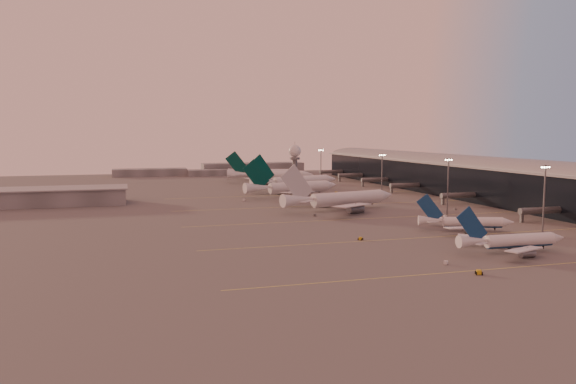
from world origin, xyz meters
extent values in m
plane|color=#4E4B4C|center=(0.00, 0.00, 0.00)|extent=(700.00, 700.00, 0.00)
cube|color=#EFE654|center=(30.00, -35.00, 0.01)|extent=(180.00, 0.25, 0.02)
cube|color=#EFE654|center=(30.00, 10.00, 0.01)|extent=(180.00, 0.25, 0.02)
cube|color=#EFE654|center=(30.00, 55.00, 0.01)|extent=(180.00, 0.25, 0.02)
cube|color=#EFE654|center=(30.00, 100.00, 0.01)|extent=(180.00, 0.25, 0.02)
cube|color=#EFE654|center=(30.00, 150.00, 0.01)|extent=(180.00, 0.25, 0.02)
cube|color=black|center=(108.00, 110.00, 9.00)|extent=(36.00, 360.00, 18.00)
cylinder|color=gray|center=(108.00, 110.00, 18.00)|extent=(10.08, 360.00, 10.08)
cube|color=gray|center=(108.00, 110.00, 18.20)|extent=(40.00, 362.00, 0.80)
cylinder|color=#56595D|center=(82.00, 28.00, 4.50)|extent=(22.00, 2.80, 2.80)
cube|color=#56595D|center=(72.00, 28.00, 2.20)|extent=(1.20, 1.20, 4.40)
cylinder|color=#56595D|center=(82.00, 86.00, 4.50)|extent=(22.00, 2.80, 2.80)
cube|color=#56595D|center=(72.00, 86.00, 2.20)|extent=(1.20, 1.20, 4.40)
cylinder|color=#56595D|center=(82.00, 142.00, 4.50)|extent=(22.00, 2.80, 2.80)
cube|color=#56595D|center=(72.00, 142.00, 2.20)|extent=(1.20, 1.20, 4.40)
cylinder|color=#56595D|center=(82.00, 184.00, 4.50)|extent=(22.00, 2.80, 2.80)
cube|color=#56595D|center=(72.00, 184.00, 2.20)|extent=(1.20, 1.20, 4.40)
cylinder|color=#56595D|center=(82.00, 226.00, 4.50)|extent=(22.00, 2.80, 2.80)
cube|color=#56595D|center=(72.00, 226.00, 2.20)|extent=(1.20, 1.20, 4.40)
cylinder|color=#56595D|center=(82.00, 266.00, 4.50)|extent=(22.00, 2.80, 2.80)
cube|color=#56595D|center=(72.00, 266.00, 2.20)|extent=(1.20, 1.20, 4.40)
cube|color=slate|center=(-120.00, 140.00, 4.00)|extent=(80.00, 25.00, 8.00)
cube|color=gray|center=(-120.00, 140.00, 8.20)|extent=(82.00, 27.00, 0.60)
cylinder|color=#56595D|center=(5.00, 120.00, 11.00)|extent=(2.60, 2.60, 22.00)
cylinder|color=#56595D|center=(5.00, 120.00, 22.50)|extent=(5.20, 5.20, 1.20)
sphere|color=silver|center=(5.00, 120.00, 26.40)|extent=(6.40, 6.40, 6.40)
cylinder|color=#56595D|center=(5.00, 120.00, 30.10)|extent=(0.16, 0.16, 2.00)
cylinder|color=#56595D|center=(58.00, 0.00, 12.50)|extent=(0.56, 0.56, 25.00)
cube|color=#56595D|center=(58.00, 0.00, 24.50)|extent=(3.60, 0.25, 0.25)
sphere|color=#FFEABF|center=(56.50, 0.00, 24.10)|extent=(0.56, 0.56, 0.56)
sphere|color=#FFEABF|center=(57.50, 0.00, 24.10)|extent=(0.56, 0.56, 0.56)
sphere|color=#FFEABF|center=(58.50, 0.00, 24.10)|extent=(0.56, 0.56, 0.56)
sphere|color=#FFEABF|center=(59.50, 0.00, 24.10)|extent=(0.56, 0.56, 0.56)
cylinder|color=#56595D|center=(55.00, 55.00, 12.50)|extent=(0.56, 0.56, 25.00)
cube|color=#56595D|center=(55.00, 55.00, 24.50)|extent=(3.60, 0.25, 0.25)
sphere|color=#FFEABF|center=(53.50, 55.00, 24.10)|extent=(0.56, 0.56, 0.56)
sphere|color=#FFEABF|center=(54.50, 55.00, 24.10)|extent=(0.56, 0.56, 0.56)
sphere|color=#FFEABF|center=(55.50, 55.00, 24.10)|extent=(0.56, 0.56, 0.56)
sphere|color=#FFEABF|center=(56.50, 55.00, 24.10)|extent=(0.56, 0.56, 0.56)
cylinder|color=#56595D|center=(50.00, 110.00, 12.50)|extent=(0.56, 0.56, 25.00)
cube|color=#56595D|center=(50.00, 110.00, 24.50)|extent=(3.60, 0.25, 0.25)
sphere|color=#FFEABF|center=(48.50, 110.00, 24.10)|extent=(0.56, 0.56, 0.56)
sphere|color=#FFEABF|center=(49.50, 110.00, 24.10)|extent=(0.56, 0.56, 0.56)
sphere|color=#FFEABF|center=(50.50, 110.00, 24.10)|extent=(0.56, 0.56, 0.56)
sphere|color=#FFEABF|center=(51.50, 110.00, 24.10)|extent=(0.56, 0.56, 0.56)
cylinder|color=#56595D|center=(48.00, 200.00, 12.50)|extent=(0.56, 0.56, 25.00)
cube|color=#56595D|center=(48.00, 200.00, 24.50)|extent=(3.60, 0.25, 0.25)
sphere|color=#FFEABF|center=(46.50, 200.00, 24.10)|extent=(0.56, 0.56, 0.56)
sphere|color=#FFEABF|center=(47.50, 200.00, 24.10)|extent=(0.56, 0.56, 0.56)
sphere|color=#FFEABF|center=(48.50, 200.00, 24.10)|extent=(0.56, 0.56, 0.56)
sphere|color=#FFEABF|center=(49.50, 200.00, 24.10)|extent=(0.56, 0.56, 0.56)
cube|color=slate|center=(-60.00, 320.00, 3.00)|extent=(60.00, 18.00, 6.00)
cube|color=slate|center=(30.00, 330.00, 4.50)|extent=(90.00, 20.00, 9.00)
cube|color=slate|center=(-10.00, 310.00, 2.50)|extent=(40.00, 15.00, 5.00)
cylinder|color=silver|center=(33.42, -18.82, 3.12)|extent=(22.54, 4.46, 3.82)
cylinder|color=navy|center=(33.42, -18.82, 2.26)|extent=(22.06, 3.38, 2.75)
cone|color=silver|center=(46.81, -19.21, 3.12)|extent=(4.45, 3.94, 3.82)
cone|color=silver|center=(17.50, -18.37, 3.59)|extent=(9.52, 4.09, 3.82)
cube|color=silver|center=(27.64, -28.06, 2.45)|extent=(16.22, 10.58, 1.20)
cylinder|color=slate|center=(30.44, -25.92, 0.70)|extent=(4.41, 2.61, 2.48)
cube|color=slate|center=(30.44, -25.92, 1.78)|extent=(0.31, 0.26, 1.53)
cube|color=silver|center=(28.18, -9.27, 2.45)|extent=(15.97, 11.30, 1.20)
cylinder|color=slate|center=(30.85, -11.57, 0.70)|extent=(4.41, 2.61, 2.48)
cube|color=slate|center=(30.85, -11.57, 1.78)|extent=(0.31, 0.26, 1.53)
cube|color=navy|center=(17.03, -18.35, 8.32)|extent=(10.49, 0.65, 11.39)
cube|color=silver|center=(17.41, -22.71, 3.69)|extent=(4.63, 3.28, 0.25)
cube|color=silver|center=(17.66, -14.02, 3.69)|extent=(4.60, 3.46, 0.25)
cylinder|color=black|center=(41.94, -19.07, 0.50)|extent=(0.50, 0.50, 1.01)
cylinder|color=black|center=(31.67, -16.56, 0.55)|extent=(1.12, 0.53, 1.11)
cylinder|color=black|center=(31.55, -20.98, 0.55)|extent=(1.12, 0.53, 1.11)
cylinder|color=silver|center=(41.01, 16.02, 2.95)|extent=(21.19, 10.59, 3.61)
cylinder|color=navy|center=(41.01, 16.02, 2.13)|extent=(20.45, 9.49, 2.60)
cone|color=silver|center=(52.92, 11.73, 2.95)|extent=(5.09, 4.79, 3.61)
cone|color=silver|center=(26.84, 21.12, 3.40)|extent=(9.60, 6.41, 3.61)
cube|color=silver|center=(33.09, 9.42, 2.32)|extent=(15.70, 5.71, 1.14)
cylinder|color=slate|center=(36.24, 10.52, 0.67)|extent=(4.66, 3.60, 2.35)
cube|color=slate|center=(36.24, 10.52, 1.68)|extent=(0.35, 0.32, 1.45)
cube|color=silver|center=(39.11, 26.15, 2.32)|extent=(12.95, 13.76, 1.14)
cylinder|color=slate|center=(40.84, 23.30, 0.67)|extent=(4.66, 3.60, 2.35)
cube|color=slate|center=(40.84, 23.30, 1.68)|extent=(0.35, 0.32, 1.45)
cube|color=navy|center=(26.42, 21.27, 7.87)|extent=(9.44, 3.67, 10.77)
cube|color=silver|center=(25.47, 17.25, 3.49)|extent=(4.25, 1.98, 0.24)
cube|color=silver|center=(28.26, 24.98, 3.49)|extent=(3.97, 4.02, 0.24)
cylinder|color=black|center=(48.59, 13.29, 0.48)|extent=(0.48, 0.48, 0.95)
cylinder|color=black|center=(40.10, 18.57, 0.52)|extent=(1.15, 0.80, 1.05)
cylinder|color=black|center=(38.69, 14.63, 0.52)|extent=(1.15, 0.80, 1.05)
cylinder|color=silver|center=(19.85, 83.52, 4.16)|extent=(38.71, 15.35, 6.00)
cylinder|color=silver|center=(19.85, 83.52, 2.81)|extent=(37.55, 13.53, 4.32)
cone|color=silver|center=(42.07, 89.21, 4.16)|extent=(8.69, 7.66, 6.00)
cone|color=silver|center=(-6.56, 76.76, 4.91)|extent=(17.10, 9.81, 6.00)
cube|color=silver|center=(14.74, 65.72, 3.11)|extent=(24.68, 23.31, 1.78)
cylinder|color=slate|center=(18.30, 70.53, 0.68)|extent=(8.17, 5.63, 3.90)
cube|color=slate|center=(18.30, 70.53, 2.06)|extent=(0.34, 0.31, 2.40)
cube|color=silver|center=(6.81, 96.67, 3.11)|extent=(28.31, 12.71, 1.78)
cylinder|color=slate|center=(12.25, 94.17, 0.68)|extent=(8.17, 5.63, 3.90)
cube|color=slate|center=(12.25, 94.17, 2.06)|extent=(0.34, 0.31, 2.40)
cube|color=#B6B9BF|center=(-7.34, 76.56, 12.01)|extent=(16.21, 4.46, 17.82)
cube|color=silver|center=(-5.03, 69.47, 5.06)|extent=(7.47, 6.94, 0.24)
cube|color=silver|center=(-8.72, 83.88, 5.06)|extent=(7.85, 4.23, 0.24)
cylinder|color=black|center=(34.00, 87.14, 0.48)|extent=(0.48, 0.48, 0.97)
cylinder|color=black|center=(16.32, 84.82, 0.53)|extent=(1.15, 0.73, 1.07)
cylinder|color=black|center=(17.38, 80.69, 0.53)|extent=(1.15, 0.73, 1.07)
cylinder|color=silver|center=(14.23, 142.80, 4.14)|extent=(36.69, 13.49, 5.85)
cylinder|color=silver|center=(14.23, 142.80, 2.82)|extent=(35.63, 11.73, 4.21)
cone|color=silver|center=(35.38, 147.44, 4.14)|extent=(8.11, 7.22, 5.85)
cone|color=silver|center=(-10.93, 137.29, 4.87)|extent=(16.12, 8.97, 5.85)
cube|color=silver|center=(8.76, 125.98, 3.11)|extent=(24.02, 21.71, 1.73)
cylinder|color=slate|center=(12.33, 130.45, 0.71)|extent=(7.67, 5.22, 3.80)
cube|color=slate|center=(12.33, 130.45, 2.09)|extent=(0.35, 0.31, 2.34)
cube|color=silver|center=(2.23, 155.79, 3.11)|extent=(27.01, 12.98, 1.73)
cylinder|color=slate|center=(7.33, 153.22, 0.71)|extent=(7.67, 5.22, 3.80)
cube|color=slate|center=(7.33, 153.22, 2.09)|extent=(0.35, 0.31, 2.34)
cube|color=#02352F|center=(-11.67, 137.12, 11.86)|extent=(15.80, 3.79, 17.32)
cube|color=silver|center=(-9.67, 130.37, 5.01)|extent=(7.14, 6.42, 0.25)
cube|color=silver|center=(-12.68, 144.09, 5.01)|extent=(7.45, 4.21, 0.25)
cylinder|color=black|center=(27.69, 145.75, 0.50)|extent=(0.50, 0.50, 1.01)
cylinder|color=black|center=(10.89, 144.34, 0.55)|extent=(1.19, 0.73, 1.11)
cylinder|color=black|center=(11.84, 140.01, 0.55)|extent=(1.19, 0.73, 1.11)
cylinder|color=silver|center=(26.68, 177.16, 4.40)|extent=(38.85, 16.59, 6.23)
cylinder|color=silver|center=(26.68, 177.16, 3.00)|extent=(37.63, 14.70, 4.49)
cone|color=silver|center=(48.85, 183.48, 4.40)|extent=(8.90, 8.04, 6.23)
cone|color=silver|center=(0.32, 169.64, 5.18)|extent=(17.29, 10.43, 6.23)
cube|color=silver|center=(21.98, 158.92, 3.31)|extent=(24.71, 24.13, 1.84)
cylinder|color=slate|center=(25.48, 163.91, 0.75)|extent=(8.30, 5.94, 4.05)
cube|color=slate|center=(25.48, 163.91, 2.22)|extent=(0.38, 0.35, 2.49)
cube|color=silver|center=(13.07, 190.17, 3.31)|extent=(28.78, 12.22, 1.84)
cylinder|color=slate|center=(18.67, 187.77, 0.75)|extent=(8.30, 5.94, 4.05)
cube|color=slate|center=(18.67, 187.77, 2.22)|extent=(0.38, 0.35, 2.49)
cube|color=#02352F|center=(-0.46, 169.41, 12.62)|extent=(16.58, 5.06, 18.44)
cube|color=silver|center=(2.11, 162.37, 5.34)|extent=(7.44, 7.08, 0.27)
cube|color=silver|center=(-1.99, 176.75, 5.34)|extent=(7.85, 4.07, 0.27)
cylinder|color=black|center=(40.80, 181.18, 0.54)|extent=(0.54, 0.54, 1.07)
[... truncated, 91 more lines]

